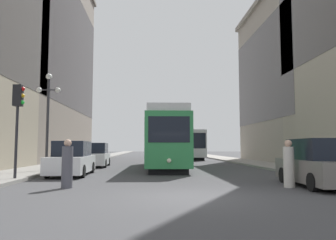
{
  "coord_description": "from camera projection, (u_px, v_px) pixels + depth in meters",
  "views": [
    {
      "loc": [
        -1.11,
        -9.83,
        1.5
      ],
      "look_at": [
        0.01,
        10.84,
        3.24
      ],
      "focal_mm": 34.57,
      "sensor_mm": 36.0,
      "label": 1
    }
  ],
  "objects": [
    {
      "name": "ground_plane",
      "position": [
        187.0,
        197.0,
        9.72
      ],
      "size": [
        200.0,
        200.0,
        0.0
      ],
      "primitive_type": "plane",
      "color": "#424244"
    },
    {
      "name": "pedestrian_crossing_far",
      "position": [
        289.0,
        165.0,
        12.11
      ],
      "size": [
        0.4,
        0.4,
        1.78
      ],
      "rotation": [
        0.0,
        0.0,
        6.14
      ],
      "color": "beige",
      "rests_on": "ground"
    },
    {
      "name": "building_right_midblock",
      "position": [
        310.0,
        78.0,
        32.44
      ],
      "size": [
        10.92,
        15.65,
        16.38
      ],
      "color": "#A89E8E",
      "rests_on": "ground"
    },
    {
      "name": "parked_car_right_far",
      "position": [
        318.0,
        164.0,
        12.34
      ],
      "size": [
        2.08,
        4.62,
        1.82
      ],
      "rotation": [
        0.0,
        0.0,
        3.09
      ],
      "color": "black",
      "rests_on": "ground"
    },
    {
      "name": "transit_bus",
      "position": [
        188.0,
        144.0,
        41.11
      ],
      "size": [
        2.88,
        11.59,
        3.45
      ],
      "rotation": [
        0.0,
        0.0,
        0.03
      ],
      "color": "black",
      "rests_on": "ground"
    },
    {
      "name": "lamp_post_left_near",
      "position": [
        48.0,
        107.0,
        19.21
      ],
      "size": [
        1.41,
        0.36,
        5.75
      ],
      "color": "#333338",
      "rests_on": "sidewalk_left"
    },
    {
      "name": "streetcar",
      "position": [
        166.0,
        139.0,
        23.61
      ],
      "size": [
        2.93,
        13.32,
        3.89
      ],
      "rotation": [
        0.0,
        0.0,
        -0.02
      ],
      "color": "black",
      "rests_on": "ground"
    },
    {
      "name": "parked_car_left_near",
      "position": [
        72.0,
        159.0,
        17.36
      ],
      "size": [
        2.0,
        5.0,
        1.82
      ],
      "rotation": [
        0.0,
        0.0,
        0.03
      ],
      "color": "black",
      "rests_on": "ground"
    },
    {
      "name": "building_left_corner",
      "position": [
        18.0,
        54.0,
        36.53
      ],
      "size": [
        13.33,
        23.21,
        23.34
      ],
      "color": "slate",
      "rests_on": "ground"
    },
    {
      "name": "sidewalk_right",
      "position": [
        211.0,
        156.0,
        49.97
      ],
      "size": [
        3.15,
        120.0,
        0.15
      ],
      "primitive_type": "cube",
      "color": "gray",
      "rests_on": "ground"
    },
    {
      "name": "sidewalk_left",
      "position": [
        104.0,
        156.0,
        49.09
      ],
      "size": [
        3.15,
        120.0,
        0.15
      ],
      "primitive_type": "cube",
      "color": "gray",
      "rests_on": "ground"
    },
    {
      "name": "pedestrian_crossing_near",
      "position": [
        67.0,
        165.0,
        11.93
      ],
      "size": [
        0.4,
        0.4,
        1.79
      ],
      "rotation": [
        0.0,
        0.0,
        3.53
      ],
      "color": "#4C4C56",
      "rests_on": "ground"
    },
    {
      "name": "traffic_light_near_left",
      "position": [
        18.0,
        106.0,
        14.34
      ],
      "size": [
        0.47,
        0.36,
        4.12
      ],
      "color": "#232328",
      "rests_on": "sidewalk_left"
    },
    {
      "name": "parked_car_left_mid",
      "position": [
        96.0,
        156.0,
        24.95
      ],
      "size": [
        2.03,
        4.84,
        1.82
      ],
      "rotation": [
        0.0,
        0.0,
        0.04
      ],
      "color": "black",
      "rests_on": "ground"
    }
  ]
}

